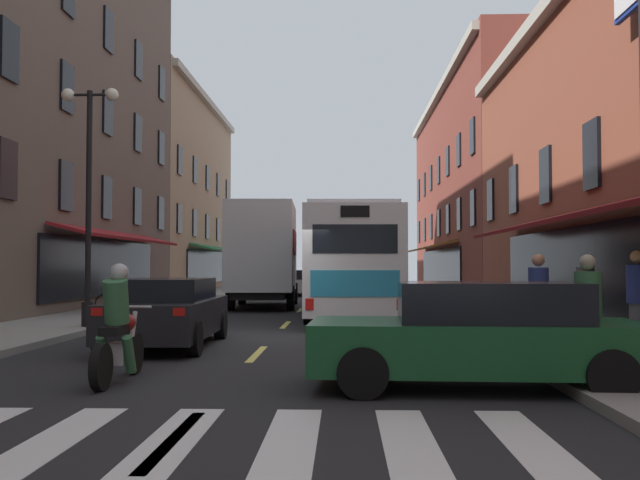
% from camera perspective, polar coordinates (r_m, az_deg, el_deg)
% --- Properties ---
extents(ground_plane, '(34.80, 80.00, 0.10)m').
position_cam_1_polar(ground_plane, '(16.88, -3.59, -7.75)').
color(ground_plane, black).
extents(lane_centre_dashes, '(0.14, 73.90, 0.01)m').
position_cam_1_polar(lane_centre_dashes, '(16.63, -3.67, -7.65)').
color(lane_centre_dashes, '#DBCC4C').
rests_on(lane_centre_dashes, ground).
extents(crosswalk_near, '(7.10, 2.80, 0.01)m').
position_cam_1_polar(crosswalk_near, '(7.10, -11.58, -15.23)').
color(crosswalk_near, silver).
rests_on(crosswalk_near, ground).
extents(sidewalk_left, '(3.00, 80.00, 0.14)m').
position_cam_1_polar(sidewalk_left, '(18.39, -22.34, -6.76)').
color(sidewalk_left, gray).
rests_on(sidewalk_left, ground).
extents(sidewalk_right, '(3.00, 80.00, 0.14)m').
position_cam_1_polar(sidewalk_right, '(17.34, 16.38, -7.13)').
color(sidewalk_right, gray).
rests_on(sidewalk_right, ground).
extents(transit_bus, '(2.79, 11.37, 3.30)m').
position_cam_1_polar(transit_bus, '(22.94, 2.31, -1.80)').
color(transit_bus, silver).
rests_on(transit_bus, ground).
extents(box_truck, '(2.68, 7.24, 3.93)m').
position_cam_1_polar(box_truck, '(27.99, -4.46, -1.29)').
color(box_truck, black).
rests_on(box_truck, ground).
extents(sedan_near, '(4.43, 2.08, 1.41)m').
position_cam_1_polar(sedan_near, '(9.76, 12.58, -7.38)').
color(sedan_near, '#144723').
rests_on(sedan_near, ground).
extents(sedan_mid, '(1.96, 4.76, 1.39)m').
position_cam_1_polar(sedan_mid, '(39.54, -2.20, -3.39)').
color(sedan_mid, silver).
rests_on(sedan_mid, ground).
extents(sedan_far, '(1.95, 4.53, 1.37)m').
position_cam_1_polar(sedan_far, '(14.73, -12.05, -5.60)').
color(sedan_far, black).
rests_on(sedan_far, ground).
extents(motorcycle_rider, '(0.62, 2.07, 1.66)m').
position_cam_1_polar(motorcycle_rider, '(10.46, -15.74, -7.02)').
color(motorcycle_rider, black).
rests_on(motorcycle_rider, ground).
extents(bicycle_near, '(1.68, 0.53, 0.91)m').
position_cam_1_polar(bicycle_near, '(21.92, -15.57, -4.92)').
color(bicycle_near, black).
rests_on(bicycle_near, sidewalk_left).
extents(pedestrian_near, '(0.46, 0.52, 1.70)m').
position_cam_1_polar(pedestrian_near, '(15.55, 20.34, -4.10)').
color(pedestrian_near, '#B29947').
rests_on(pedestrian_near, sidewalk_right).
extents(pedestrian_mid, '(0.36, 0.36, 1.70)m').
position_cam_1_polar(pedestrian_mid, '(13.56, 17.00, -4.57)').
color(pedestrian_mid, navy).
rests_on(pedestrian_mid, sidewalk_right).
extents(pedestrian_far, '(0.36, 0.36, 1.64)m').
position_cam_1_polar(pedestrian_far, '(10.49, 20.55, -5.46)').
color(pedestrian_far, '#4C4C51').
rests_on(pedestrian_far, sidewalk_right).
extents(pedestrian_rear, '(0.36, 0.36, 1.75)m').
position_cam_1_polar(pedestrian_rear, '(13.37, 23.95, -4.38)').
color(pedestrian_rear, '#4C4C51').
rests_on(pedestrian_rear, sidewalk_right).
extents(street_lamp_twin, '(1.42, 0.32, 5.87)m').
position_cam_1_polar(street_lamp_twin, '(18.55, -17.91, 3.46)').
color(street_lamp_twin, black).
rests_on(street_lamp_twin, sidewalk_left).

